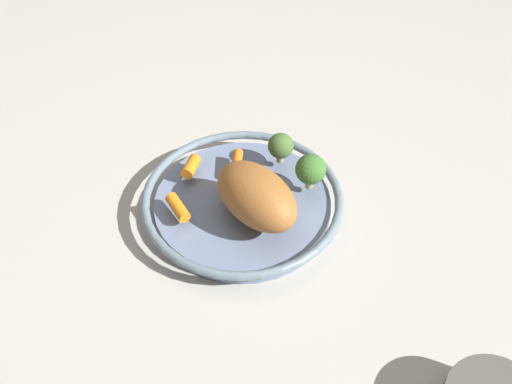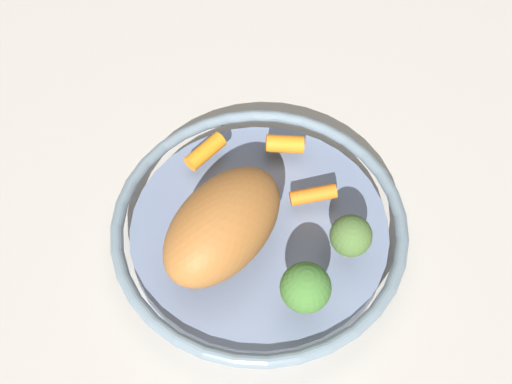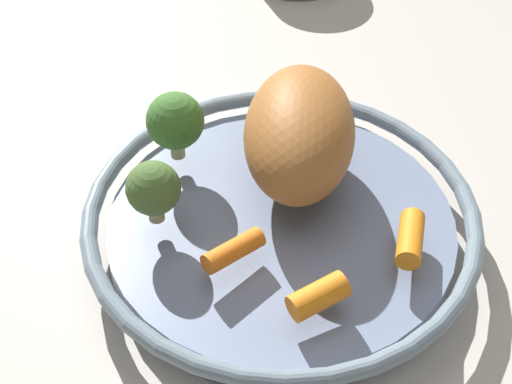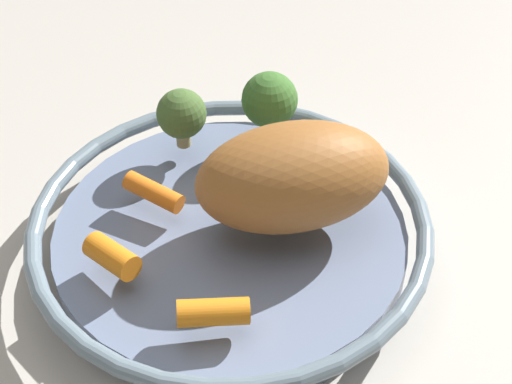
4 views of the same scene
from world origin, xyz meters
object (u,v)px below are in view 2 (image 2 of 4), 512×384
object	(u,v)px
baby_carrot_center	(313,195)
broccoli_floret_large	(306,288)
roast_chicken_piece	(223,225)
baby_carrot_right	(205,151)
broccoli_floret_small	(351,236)
baby_carrot_near_rim	(285,144)
serving_bowl	(259,229)

from	to	relation	value
baby_carrot_center	broccoli_floret_large	xyz separation A→B (m)	(0.05, 0.12, 0.03)
roast_chicken_piece	baby_carrot_right	size ratio (longest dim) A/B	3.04
broccoli_floret_small	roast_chicken_piece	bearing A→B (deg)	-17.51
baby_carrot_right	roast_chicken_piece	bearing A→B (deg)	88.34
broccoli_floret_large	broccoli_floret_small	distance (m)	0.08
roast_chicken_piece	baby_carrot_near_rim	world-z (taller)	roast_chicken_piece
broccoli_floret_small	baby_carrot_center	bearing A→B (deg)	-78.05
roast_chicken_piece	broccoli_floret_large	xyz separation A→B (m)	(-0.06, 0.09, -0.00)
baby_carrot_center	broccoli_floret_small	distance (m)	0.08
serving_bowl	baby_carrot_near_rim	world-z (taller)	baby_carrot_near_rim
roast_chicken_piece	serving_bowl	bearing A→B (deg)	-152.12
roast_chicken_piece	baby_carrot_center	xyz separation A→B (m)	(-0.11, -0.03, -0.03)
baby_carrot_near_rim	broccoli_floret_large	xyz separation A→B (m)	(0.03, 0.20, 0.03)
baby_carrot_right	baby_carrot_near_rim	xyz separation A→B (m)	(-0.09, 0.01, 0.00)
baby_carrot_center	baby_carrot_right	bearing A→B (deg)	-39.98
baby_carrot_near_rim	broccoli_floret_small	world-z (taller)	broccoli_floret_small
roast_chicken_piece	baby_carrot_near_rim	xyz separation A→B (m)	(-0.10, -0.11, -0.03)
baby_carrot_near_rim	broccoli_floret_small	xyz separation A→B (m)	(-0.03, 0.15, 0.02)
baby_carrot_near_rim	serving_bowl	bearing A→B (deg)	59.00
roast_chicken_piece	broccoli_floret_large	world-z (taller)	roast_chicken_piece
serving_bowl	baby_carrot_center	bearing A→B (deg)	-170.11
broccoli_floret_small	baby_carrot_right	bearing A→B (deg)	-53.29
baby_carrot_near_rim	broccoli_floret_large	size ratio (longest dim) A/B	0.69
baby_carrot_right	baby_carrot_near_rim	distance (m)	0.09
serving_bowl	baby_carrot_right	size ratio (longest dim) A/B	6.52
baby_carrot_right	baby_carrot_center	size ratio (longest dim) A/B	0.98
serving_bowl	broccoli_floret_small	xyz separation A→B (m)	(-0.08, 0.06, 0.06)
serving_bowl	baby_carrot_near_rim	xyz separation A→B (m)	(-0.05, -0.09, 0.03)
roast_chicken_piece	baby_carrot_center	size ratio (longest dim) A/B	2.97
serving_bowl	broccoli_floret_large	xyz separation A→B (m)	(-0.02, 0.11, 0.06)
baby_carrot_center	broccoli_floret_large	world-z (taller)	broccoli_floret_large
baby_carrot_right	broccoli_floret_small	distance (m)	0.20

